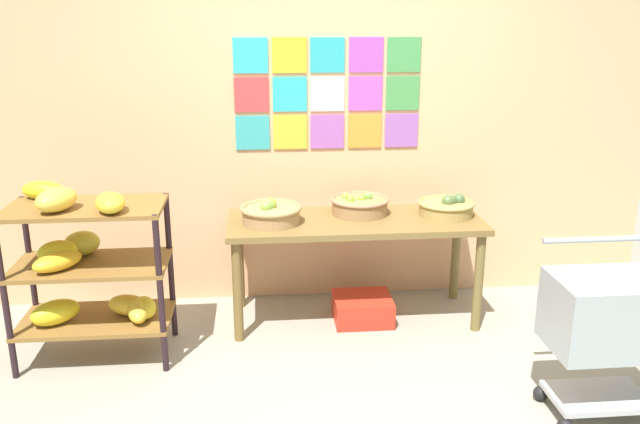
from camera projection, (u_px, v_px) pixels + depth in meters
back_wall_with_art at (327, 91)px, 4.48m from camera, size 4.63×0.07×2.94m
banana_shelf_unit at (87, 263)px, 3.82m from camera, size 0.87×0.56×1.07m
display_table at (355, 231)px, 4.32m from camera, size 1.64×0.63×0.70m
fruit_basket_left at (360, 205)px, 4.38m from camera, size 0.39×0.39×0.14m
fruit_basket_centre at (271, 213)px, 4.19m from camera, size 0.39×0.39×0.16m
fruit_basket_right at (447, 207)px, 4.35m from camera, size 0.37×0.37×0.14m
produce_crate_under_table at (363, 309)px, 4.43m from camera, size 0.38×0.34×0.17m
shopping_cart at (608, 320)px, 3.26m from camera, size 0.57×0.44×0.88m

